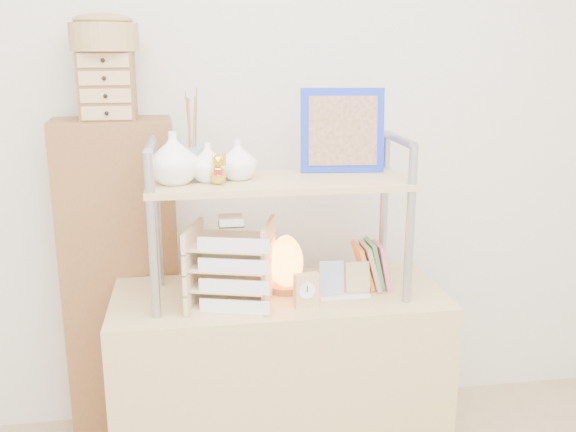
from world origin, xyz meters
name	(u,v)px	position (x,y,z in m)	size (l,w,h in m)	color
room_shell	(332,7)	(0.00, 0.39, 1.69)	(3.42, 3.41, 2.61)	silver
desk	(279,386)	(0.00, 1.20, 0.38)	(1.20, 0.50, 0.75)	tan
cabinet	(122,285)	(-0.59, 1.57, 0.68)	(0.45, 0.24, 1.35)	brown
hutch	(255,176)	(-0.08, 1.21, 1.18)	(0.90, 0.34, 0.72)	#969BA3
letter_tray	(232,269)	(-0.17, 1.13, 0.88)	(0.31, 0.31, 0.31)	#DBB183
salt_lamp	(286,263)	(0.03, 1.22, 0.86)	(0.14, 0.13, 0.21)	brown
desk_clock	(306,290)	(0.08, 1.07, 0.81)	(0.09, 0.05, 0.12)	tan
postcard_stand	(344,286)	(0.23, 1.13, 0.79)	(0.19, 0.05, 0.13)	white
drawer_chest	(107,86)	(-0.59, 1.55, 1.48)	(0.20, 0.16, 0.25)	brown
woven_basket	(104,37)	(-0.59, 1.55, 1.65)	(0.25, 0.25, 0.10)	olive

